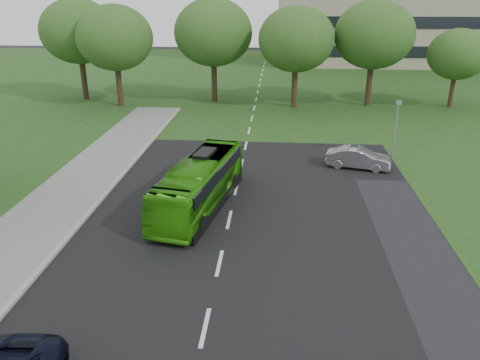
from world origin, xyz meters
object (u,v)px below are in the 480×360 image
at_px(tree_park_b, 213,33).
at_px(tree_park_e, 458,54).
at_px(tree_park_c, 296,39).
at_px(camera_pole, 396,122).
at_px(tree_park_d, 374,35).
at_px(tree_park_f, 78,31).
at_px(sedan, 358,158).
at_px(tree_park_a, 115,38).
at_px(bus, 200,184).

distance_m(tree_park_b, tree_park_e, 23.28).
distance_m(tree_park_c, camera_pole, 16.47).
bearing_deg(tree_park_d, tree_park_f, 178.60).
relative_size(tree_park_f, sedan, 2.50).
bearing_deg(tree_park_c, tree_park_d, 10.95).
bearing_deg(tree_park_f, tree_park_d, -1.40).
bearing_deg(tree_park_a, tree_park_d, 4.99).
distance_m(tree_park_b, tree_park_c, 8.30).
relative_size(tree_park_c, tree_park_d, 0.95).
relative_size(tree_park_e, bus, 0.81).
relative_size(tree_park_a, tree_park_e, 1.28).
xyz_separation_m(tree_park_c, tree_park_e, (15.17, 1.23, -1.35)).
distance_m(tree_park_a, tree_park_e, 32.24).
distance_m(tree_park_c, bus, 24.48).
bearing_deg(tree_park_f, tree_park_b, -0.14).
bearing_deg(tree_park_f, bus, -57.54).
xyz_separation_m(tree_park_d, sedan, (-3.68, -18.19, -6.05)).
height_order(tree_park_b, tree_park_d, tree_park_b).
bearing_deg(bus, tree_park_e, 60.44).
xyz_separation_m(tree_park_f, camera_pole, (27.83, -16.89, -4.25)).
relative_size(tree_park_d, sedan, 2.48).
xyz_separation_m(tree_park_e, tree_park_f, (-36.81, 0.89, 1.78)).
relative_size(tree_park_f, bus, 1.10).
bearing_deg(tree_park_a, tree_park_b, 17.32).
bearing_deg(tree_park_e, bus, -130.06).
height_order(tree_park_d, tree_park_f, tree_park_f).
bearing_deg(tree_park_c, tree_park_a, -177.61).
distance_m(bus, sedan, 11.21).
distance_m(tree_park_d, camera_pole, 16.75).
bearing_deg(camera_pole, tree_park_d, 77.22).
relative_size(tree_park_d, bus, 1.09).
xyz_separation_m(tree_park_a, tree_park_c, (16.98, 0.71, -0.07)).
height_order(tree_park_c, bus, tree_park_c).
bearing_deg(bus, sedan, 46.21).
distance_m(tree_park_a, camera_pole, 27.39).
bearing_deg(bus, tree_park_d, 73.18).
xyz_separation_m(tree_park_c, sedan, (3.62, -16.77, -5.71)).
distance_m(tree_park_f, camera_pole, 32.84).
distance_m(tree_park_a, tree_park_c, 16.99).
relative_size(tree_park_e, tree_park_f, 0.74).
bearing_deg(tree_park_a, tree_park_f, 148.76).
distance_m(tree_park_a, tree_park_b, 9.38).
distance_m(bus, camera_pole, 14.51).
height_order(tree_park_d, tree_park_e, tree_park_d).
distance_m(tree_park_b, tree_park_f, 13.61).
bearing_deg(tree_park_b, tree_park_a, -162.68).
height_order(bus, camera_pole, camera_pole).
bearing_deg(tree_park_a, tree_park_c, 2.39).
bearing_deg(sedan, tree_park_a, 65.37).
distance_m(tree_park_e, tree_park_f, 36.86).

